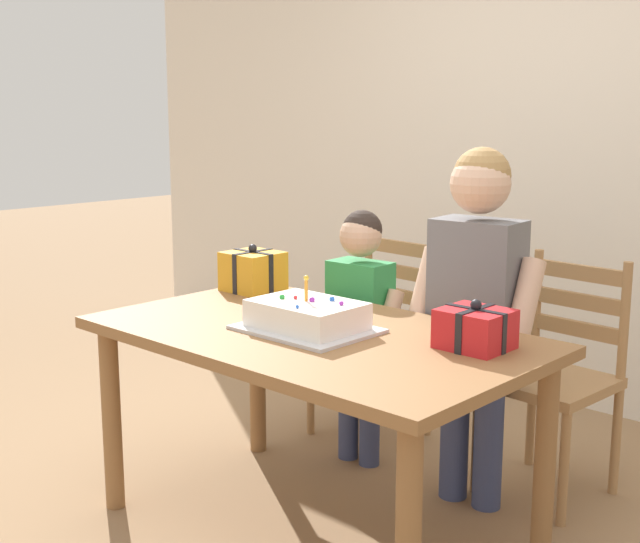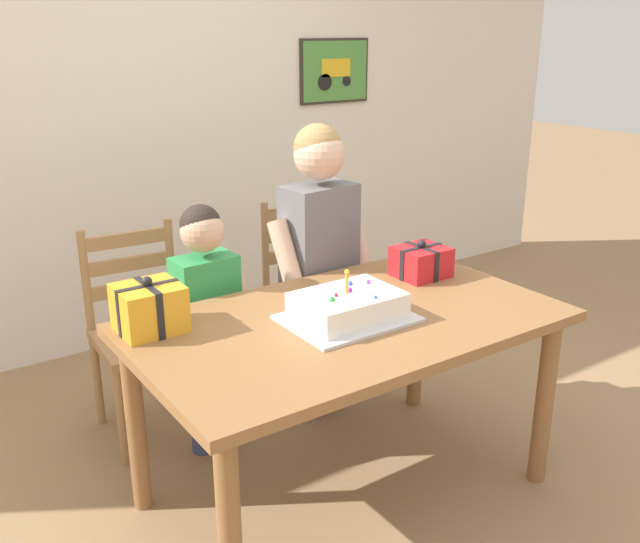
% 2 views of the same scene
% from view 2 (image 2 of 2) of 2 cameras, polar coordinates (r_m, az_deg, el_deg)
% --- Properties ---
extents(ground_plane, '(20.00, 20.00, 0.00)m').
position_cam_2_polar(ground_plane, '(2.89, 2.05, -17.37)').
color(ground_plane, '#997551').
extents(back_wall, '(6.40, 0.11, 2.60)m').
position_cam_2_polar(back_wall, '(4.02, -14.24, 12.58)').
color(back_wall, silver).
rests_on(back_wall, ground).
extents(dining_table, '(1.53, 0.90, 0.74)m').
position_cam_2_polar(dining_table, '(2.56, 2.22, -5.68)').
color(dining_table, olive).
rests_on(dining_table, ground).
extents(birthday_cake, '(0.44, 0.34, 0.19)m').
position_cam_2_polar(birthday_cake, '(2.48, 2.27, -2.93)').
color(birthday_cake, silver).
rests_on(birthday_cake, dining_table).
extents(gift_box_red_large, '(0.21, 0.19, 0.16)m').
position_cam_2_polar(gift_box_red_large, '(2.95, 8.19, 0.80)').
color(gift_box_red_large, red).
rests_on(gift_box_red_large, dining_table).
extents(gift_box_beside_cake, '(0.22, 0.21, 0.20)m').
position_cam_2_polar(gift_box_beside_cake, '(2.46, -13.69, -2.89)').
color(gift_box_beside_cake, gold).
rests_on(gift_box_beside_cake, dining_table).
extents(chair_left, '(0.45, 0.45, 0.92)m').
position_cam_2_polar(chair_left, '(3.16, -14.07, -4.81)').
color(chair_left, '#A87A4C').
rests_on(chair_left, ground).
extents(chair_right, '(0.45, 0.45, 0.92)m').
position_cam_2_polar(chair_right, '(3.53, -0.54, -1.62)').
color(chair_right, '#A87A4C').
rests_on(chair_right, ground).
extents(child_older, '(0.50, 0.29, 1.35)m').
position_cam_2_polar(child_older, '(3.09, -0.05, 2.18)').
color(child_older, '#38426B').
rests_on(child_older, ground).
extents(child_younger, '(0.39, 0.23, 1.08)m').
position_cam_2_polar(child_younger, '(2.88, -9.19, -2.84)').
color(child_younger, '#38426B').
rests_on(child_younger, ground).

